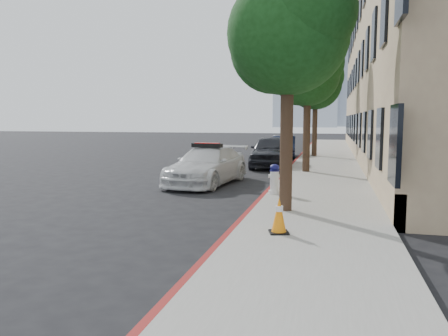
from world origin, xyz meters
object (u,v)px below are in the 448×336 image
object	(u,v)px
police_car	(207,165)
fire_hydrant	(274,179)
parked_car_far	(284,147)
traffic_cone	(279,215)
parked_car_mid	(271,151)

from	to	relation	value
police_car	fire_hydrant	bearing A→B (deg)	-33.93
parked_car_far	traffic_cone	world-z (taller)	parked_car_far
parked_car_mid	fire_hydrant	bearing A→B (deg)	-84.76
police_car	parked_car_far	size ratio (longest dim) A/B	1.22
police_car	parked_car_far	distance (m)	11.71
police_car	fire_hydrant	world-z (taller)	police_car
police_car	parked_car_mid	size ratio (longest dim) A/B	1.05
police_car	parked_car_far	xyz separation A→B (m)	(1.46, 11.62, -0.02)
parked_car_mid	traffic_cone	xyz separation A→B (m)	(1.94, -12.82, -0.28)
parked_car_mid	traffic_cone	distance (m)	12.97
fire_hydrant	parked_car_far	bearing A→B (deg)	87.66
parked_car_far	fire_hydrant	distance (m)	14.05
fire_hydrant	police_car	bearing A→B (deg)	131.39
fire_hydrant	traffic_cone	world-z (taller)	fire_hydrant
police_car	parked_car_far	world-z (taller)	police_car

